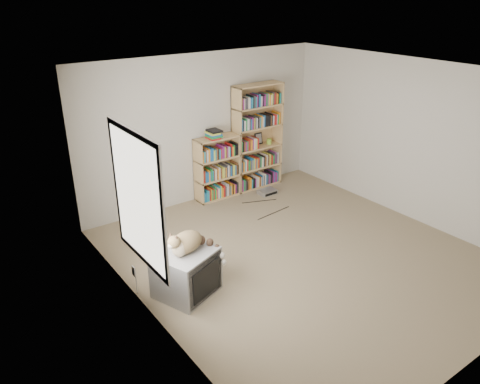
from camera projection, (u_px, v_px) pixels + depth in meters
floor at (301, 256)px, 6.54m from camera, size 4.50×5.00×0.01m
wall_back at (203, 129)px, 7.88m from camera, size 4.50×0.02×2.50m
wall_left at (146, 219)px, 4.82m from camera, size 0.02×5.00×2.50m
wall_right at (412, 141)px, 7.24m from camera, size 0.02×5.00×2.50m
ceiling at (312, 74)px, 5.53m from camera, size 4.50×5.00×0.02m
window at (138, 199)px, 4.92m from camera, size 0.02×1.22×1.52m
crt_tv at (186, 272)px, 5.64m from camera, size 0.84×0.80×0.58m
cat at (192, 244)px, 5.51m from camera, size 0.73×0.46×0.53m
bookcase_tall at (257, 140)px, 8.48m from camera, size 0.95×0.30×1.91m
bookcase_short at (217, 170)px, 8.17m from camera, size 0.81×0.30×1.11m
book_stack at (213, 134)px, 7.80m from camera, size 0.21×0.28×0.15m
green_mug at (269, 141)px, 8.64m from camera, size 0.09×0.09×0.10m
framed_print at (258, 138)px, 8.60m from camera, size 0.16×0.05×0.21m
dvd_player at (267, 192)px, 8.47m from camera, size 0.32×0.23×0.07m
wall_outlet at (134, 271)px, 5.61m from camera, size 0.01×0.08×0.13m
floor_cables at (249, 213)px, 7.74m from camera, size 1.20×0.70×0.01m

